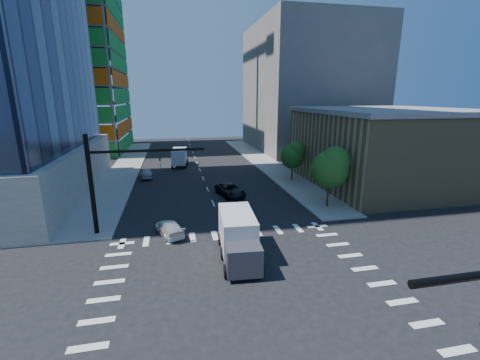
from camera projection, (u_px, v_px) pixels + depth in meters
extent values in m
plane|color=black|center=(248.00, 291.00, 20.72)|extent=(160.00, 160.00, 0.00)
cube|color=silver|center=(248.00, 291.00, 20.72)|extent=(20.00, 20.00, 0.01)
cube|color=#98968F|center=(264.00, 162.00, 61.05)|extent=(5.00, 60.00, 0.15)
cube|color=#98968F|center=(126.00, 168.00, 56.07)|extent=(5.00, 60.00, 0.15)
cube|color=#1A9430|center=(118.00, 38.00, 70.21)|extent=(0.12, 24.00, 49.00)
cube|color=#C2550B|center=(30.00, 23.00, 55.77)|extent=(24.00, 0.12, 49.00)
cube|color=#8E7D52|center=(385.00, 149.00, 45.26)|extent=(20.00, 22.00, 10.00)
cube|color=gray|center=(389.00, 111.00, 43.91)|extent=(20.50, 22.50, 0.60)
cube|color=#68615D|center=(307.00, 88.00, 74.60)|extent=(24.00, 30.00, 28.00)
cylinder|color=black|center=(91.00, 185.00, 28.13)|extent=(0.40, 0.40, 9.00)
cylinder|color=black|center=(148.00, 151.00, 28.39)|extent=(10.00, 0.24, 0.24)
imported|color=black|center=(160.00, 162.00, 28.87)|extent=(0.16, 0.20, 1.00)
cylinder|color=#382316|center=(328.00, 196.00, 36.14)|extent=(0.20, 0.20, 2.27)
sphere|color=#16531A|center=(330.00, 170.00, 35.35)|extent=(4.16, 4.16, 4.16)
sphere|color=#3B6D24|center=(335.00, 161.00, 34.90)|extent=(3.25, 3.25, 3.25)
cylinder|color=#382316|center=(292.00, 173.00, 47.60)|extent=(0.20, 0.20, 1.92)
sphere|color=#16531A|center=(293.00, 156.00, 46.93)|extent=(3.52, 3.52, 3.52)
sphere|color=#3B6D24|center=(296.00, 151.00, 46.52)|extent=(2.75, 2.75, 2.75)
imported|color=black|center=(230.00, 190.00, 40.46)|extent=(3.61, 5.77, 1.49)
imported|color=white|center=(169.00, 228.00, 29.10)|extent=(3.06, 4.75, 1.28)
imported|color=#A7A8AF|center=(146.00, 173.00, 49.16)|extent=(2.10, 4.49, 1.49)
cube|color=silver|center=(239.00, 235.00, 24.30)|extent=(2.91, 5.48, 2.76)
cube|color=#45464D|center=(239.00, 243.00, 24.48)|extent=(2.57, 2.08, 2.02)
cube|color=silver|center=(180.00, 155.00, 57.90)|extent=(2.87, 5.17, 2.57)
cube|color=#45464D|center=(180.00, 159.00, 58.06)|extent=(2.45, 2.01, 1.88)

